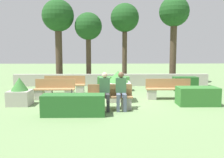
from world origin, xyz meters
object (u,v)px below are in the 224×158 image
bench_front (110,100)px  suitcase (72,103)px  planter_corner_right (118,87)px  bench_right_side (64,87)px  tree_leftmost (58,19)px  person_seated_man (121,89)px  tree_center_right (125,20)px  person_seated_woman (105,89)px  bench_left_side (169,91)px  planter_corner_left (20,93)px  tree_rightmost (174,15)px  tree_center_left (88,28)px  bench_back (55,92)px

bench_front → suitcase: 1.38m
bench_front → planter_corner_right: 1.53m
bench_right_side → tree_leftmost: (-0.99, 3.98, 3.78)m
person_seated_man → tree_center_right: 8.43m
tree_center_right → person_seated_woman: bearing=-99.2°
planter_corner_right → bench_front: bearing=-103.7°
person_seated_man → tree_leftmost: (-3.59, 7.31, 3.37)m
bench_left_side → person_seated_man: 2.97m
bench_left_side → planter_corner_right: 2.30m
person_seated_man → planter_corner_right: person_seated_man is taller
planter_corner_left → tree_leftmost: (0.32, 6.47, 3.64)m
tree_center_right → bench_right_side: bearing=-126.7°
tree_center_right → tree_rightmost: (3.14, -0.32, 0.25)m
tree_center_left → planter_corner_left: bearing=-108.9°
tree_rightmost → suitcase: bearing=-126.4°
bench_right_side → tree_center_right: size_ratio=0.39×
tree_leftmost → tree_center_left: bearing=1.2°
tree_leftmost → tree_center_right: bearing=5.3°
bench_back → suitcase: bench_back is taller
planter_corner_right → tree_rightmost: (3.84, 5.79, 3.76)m
planter_corner_right → suitcase: bearing=-134.4°
bench_right_side → planter_corner_right: planter_corner_right is taller
suitcase → tree_leftmost: (-1.84, 7.46, 3.83)m
bench_left_side → planter_corner_left: 6.23m
planter_corner_left → person_seated_man: bearing=-12.1°
person_seated_man → tree_leftmost: 8.81m
bench_left_side → tree_center_left: bearing=128.4°
bench_front → tree_center_right: bearing=82.0°
tree_center_right → tree_rightmost: size_ratio=0.93×
tree_rightmost → tree_center_left: bearing=-179.6°
bench_back → tree_center_left: 6.36m
bench_front → bench_back: (-2.40, 1.82, 0.01)m
person_seated_man → planter_corner_left: size_ratio=1.25×
suitcase → tree_rightmost: 10.21m
bench_back → tree_rightmost: tree_rightmost is taller
bench_front → tree_rightmost: tree_rightmost is taller
bench_back → person_seated_man: size_ratio=1.30×
planter_corner_right → suitcase: size_ratio=1.63×
bench_right_side → suitcase: 3.58m
person_seated_woman → tree_leftmost: bearing=112.3°
bench_back → tree_leftmost: bearing=102.3°
bench_back → tree_center_right: tree_center_right is taller
person_seated_man → tree_center_left: (-1.69, 7.35, 2.78)m
bench_right_side → tree_rightmost: size_ratio=0.36×
bench_right_side → bench_left_side: bearing=-9.2°
bench_front → tree_rightmost: size_ratio=0.30×
tree_center_left → bench_right_side: bearing=-102.8°
bench_right_side → tree_center_left: size_ratio=0.45×
tree_leftmost → person_seated_man: bearing=-63.9°
planter_corner_left → suitcase: 2.38m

